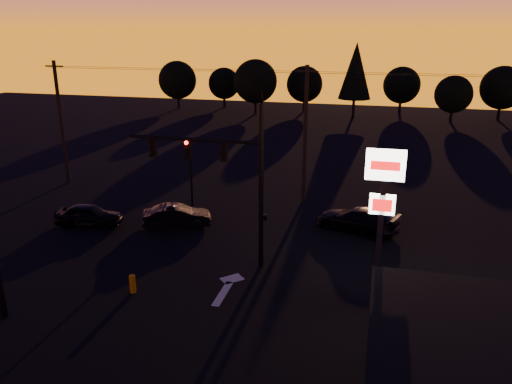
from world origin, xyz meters
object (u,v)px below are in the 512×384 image
car_left (89,215)px  car_right (358,220)px  secondary_signal (191,164)px  pylon_sign (383,197)px  suv_parked (503,352)px  car_mid (177,216)px  bollard (133,284)px  traffic_signal_mast (228,168)px

car_left → car_right: bearing=-88.0°
secondary_signal → car_left: secondary_signal is taller
pylon_sign → car_left: pylon_sign is taller
car_left → suv_parked: bearing=-120.5°
secondary_signal → car_mid: bearing=-82.5°
pylon_sign → car_right: bearing=98.1°
pylon_sign → bollard: size_ratio=8.23×
pylon_sign → bollard: (-10.40, -1.36, -4.50)m
traffic_signal_mast → car_right: (5.92, 5.79, -4.25)m
suv_parked → car_mid: bearing=122.5°
pylon_sign → car_mid: pylon_sign is taller
car_mid → suv_parked: car_mid is taller
secondary_signal → bollard: size_ratio=5.27×
car_mid → suv_parked: 18.39m
pylon_sign → car_right: 9.37m
secondary_signal → car_left: size_ratio=1.13×
car_right → suv_parked: car_right is taller
pylon_sign → suv_parked: (4.36, -2.94, -4.29)m
secondary_signal → car_right: bearing=-8.9°
car_mid → secondary_signal: bearing=-13.9°
traffic_signal_mast → car_right: size_ratio=1.80×
car_mid → car_right: (10.34, 1.95, 0.04)m
car_mid → car_left: bearing=81.5°
car_left → traffic_signal_mast: bearing=-115.1°
car_right → pylon_sign: bearing=27.4°
traffic_signal_mast → car_right: 9.31m
car_left → car_right: size_ratio=0.81×
pylon_sign → car_left: 17.93m
bollard → traffic_signal_mast: bearing=49.4°
secondary_signal → traffic_signal_mast: bearing=-56.8°
secondary_signal → pylon_sign: 15.75m
secondary_signal → car_right: secondary_signal is taller
suv_parked → pylon_sign: bearing=118.8°
traffic_signal_mast → car_left: traffic_signal_mast is taller
car_left → car_mid: bearing=-86.6°
bollard → car_mid: (-1.12, 7.70, 0.24)m
traffic_signal_mast → bollard: (-3.30, -3.86, -4.52)m
car_mid → bollard: bearing=166.9°
secondary_signal → pylon_sign: pylon_sign is taller
bollard → car_right: car_right is taller
secondary_signal → pylon_sign: size_ratio=0.64×
bollard → car_right: bearing=46.3°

